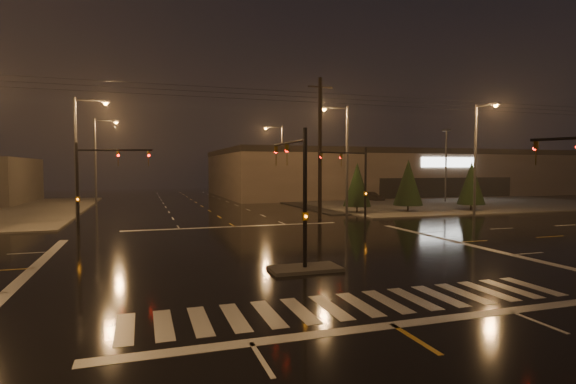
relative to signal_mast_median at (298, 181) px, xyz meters
name	(u,v)px	position (x,y,z in m)	size (l,w,h in m)	color
ground	(278,253)	(0.00, 3.07, -3.75)	(140.00, 140.00, 0.00)	black
sidewalk_ne	(426,200)	(30.00, 33.07, -3.69)	(36.00, 36.00, 0.12)	#4A4842
median_island	(305,269)	(0.00, -0.93, -3.68)	(3.00, 1.60, 0.15)	#4A4842
crosswalk	(359,304)	(0.00, -5.93, -3.75)	(15.00, 2.60, 0.01)	beige
stop_bar_near	(393,325)	(0.00, -7.93, -3.75)	(16.00, 0.50, 0.01)	beige
stop_bar_far	(235,227)	(0.00, 14.07, -3.75)	(16.00, 0.50, 0.01)	beige
parking_lot	(467,200)	(35.00, 31.07, -3.71)	(50.00, 24.00, 0.08)	black
retail_building	(395,171)	(35.00, 49.06, 0.09)	(60.20, 28.30, 7.20)	brown
signal_mast_median	(298,181)	(0.00, 0.00, 0.00)	(0.25, 4.59, 6.00)	black
signal_mast_ne	(356,175)	(9.50, 13.21, 0.04)	(4.84, 1.86, 6.00)	black
signal_mast_nw	(93,176)	(-9.50, 13.21, 0.04)	(4.84, 1.86, 6.00)	black
streetlight_1	(80,150)	(-11.18, 21.07, 2.05)	(2.77, 0.32, 10.00)	#38383A
streetlight_2	(98,155)	(-11.18, 37.07, 2.05)	(2.77, 0.32, 10.00)	#38383A
streetlight_3	(344,152)	(11.18, 19.07, 2.05)	(2.77, 0.32, 10.00)	#38383A
streetlight_4	(280,157)	(11.18, 39.07, 2.05)	(2.77, 0.32, 10.00)	#38383A
streetlight_6	(478,152)	(22.00, 14.26, 2.05)	(0.32, 2.77, 10.00)	#38383A
utility_pole_1	(320,147)	(8.00, 17.07, 2.38)	(2.20, 0.32, 12.00)	black
conifer_0	(357,185)	(13.11, 20.16, -0.98)	(2.66, 2.66, 4.85)	black
conifer_1	(408,182)	(18.41, 19.66, -0.81)	(2.87, 2.87, 5.18)	black
conifer_2	(471,183)	(25.05, 18.59, -0.92)	(2.73, 2.73, 4.97)	black
car_parked	(371,196)	(22.43, 34.39, -3.10)	(1.54, 3.83, 1.31)	black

